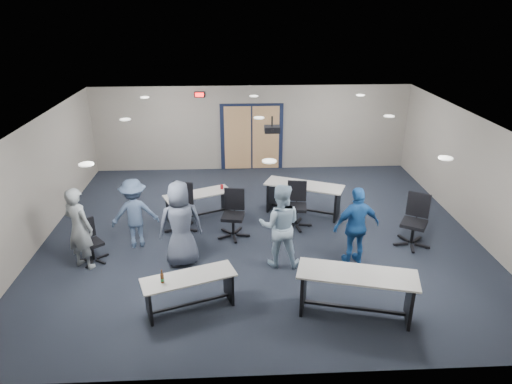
{
  "coord_description": "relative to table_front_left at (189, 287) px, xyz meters",
  "views": [
    {
      "loc": [
        -0.59,
        -9.65,
        5.16
      ],
      "look_at": [
        -0.11,
        -0.3,
        1.18
      ],
      "focal_mm": 32.0,
      "sensor_mm": 36.0,
      "label": 1
    }
  ],
  "objects": [
    {
      "name": "floor",
      "position": [
        1.43,
        2.83,
        -0.46
      ],
      "size": [
        10.0,
        10.0,
        0.0
      ],
      "primitive_type": "plane",
      "color": "black",
      "rests_on": "ground"
    },
    {
      "name": "back_wall",
      "position": [
        1.43,
        7.33,
        0.89
      ],
      "size": [
        10.0,
        0.04,
        2.7
      ],
      "primitive_type": "cube",
      "color": "gray",
      "rests_on": "floor"
    },
    {
      "name": "front_wall",
      "position": [
        1.43,
        -1.67,
        0.89
      ],
      "size": [
        10.0,
        0.04,
        2.7
      ],
      "primitive_type": "cube",
      "color": "gray",
      "rests_on": "floor"
    },
    {
      "name": "left_wall",
      "position": [
        -3.57,
        2.83,
        0.89
      ],
      "size": [
        0.04,
        9.0,
        2.7
      ],
      "primitive_type": "cube",
      "color": "gray",
      "rests_on": "floor"
    },
    {
      "name": "right_wall",
      "position": [
        6.43,
        2.83,
        0.89
      ],
      "size": [
        0.04,
        9.0,
        2.7
      ],
      "primitive_type": "cube",
      "color": "gray",
      "rests_on": "floor"
    },
    {
      "name": "ceiling",
      "position": [
        1.43,
        2.83,
        2.24
      ],
      "size": [
        10.0,
        9.0,
        0.04
      ],
      "primitive_type": "cube",
      "color": "white",
      "rests_on": "back_wall"
    },
    {
      "name": "double_door",
      "position": [
        1.43,
        7.29,
        0.59
      ],
      "size": [
        2.0,
        0.07,
        2.2
      ],
      "color": "black",
      "rests_on": "back_wall"
    },
    {
      "name": "exit_sign",
      "position": [
        -0.17,
        7.28,
        1.99
      ],
      "size": [
        0.32,
        0.07,
        0.18
      ],
      "color": "black",
      "rests_on": "back_wall"
    },
    {
      "name": "ceiling_projector",
      "position": [
        1.73,
        3.33,
        1.94
      ],
      "size": [
        0.35,
        0.32,
        0.37
      ],
      "color": "black",
      "rests_on": "ceiling"
    },
    {
      "name": "ceiling_can_lights",
      "position": [
        1.43,
        3.08,
        2.21
      ],
      "size": [
        6.24,
        5.74,
        0.02
      ],
      "primitive_type": null,
      "color": "silver",
      "rests_on": "ceiling"
    },
    {
      "name": "table_front_left",
      "position": [
        0.0,
        0.0,
        0.0
      ],
      "size": [
        1.74,
        1.07,
        0.92
      ],
      "rotation": [
        0.0,
        0.0,
        0.34
      ],
      "color": "#AAA8A0",
      "rests_on": "floor"
    },
    {
      "name": "table_front_right",
      "position": [
        2.92,
        -0.29,
        0.1
      ],
      "size": [
        2.15,
        1.18,
        0.83
      ],
      "rotation": [
        0.0,
        0.0,
        -0.26
      ],
      "color": "#AAA8A0",
      "rests_on": "floor"
    },
    {
      "name": "table_back_left",
      "position": [
        -0.07,
        3.7,
        0.01
      ],
      "size": [
        1.76,
        1.19,
        0.79
      ],
      "rotation": [
        0.0,
        0.0,
        0.42
      ],
      "color": "#AAA8A0",
      "rests_on": "floor"
    },
    {
      "name": "table_back_right",
      "position": [
        2.62,
        3.84,
        0.09
      ],
      "size": [
        2.08,
        1.39,
        0.8
      ],
      "rotation": [
        0.0,
        0.0,
        -0.41
      ],
      "color": "#AAA8A0",
      "rests_on": "floor"
    },
    {
      "name": "chair_back_a",
      "position": [
        -0.46,
        3.03,
        0.12
      ],
      "size": [
        0.92,
        0.92,
        1.17
      ],
      "primitive_type": null,
      "rotation": [
        0.0,
        0.0,
        -0.31
      ],
      "color": "black",
      "rests_on": "floor"
    },
    {
      "name": "chair_back_b",
      "position": [
        0.8,
        2.68,
        0.1
      ],
      "size": [
        0.82,
        0.82,
        1.12
      ],
      "primitive_type": null,
      "rotation": [
        0.0,
        0.0,
        -0.18
      ],
      "color": "black",
      "rests_on": "floor"
    },
    {
      "name": "chair_back_c",
      "position": [
        2.33,
        3.12,
        0.09
      ],
      "size": [
        0.79,
        0.79,
        1.11
      ],
      "primitive_type": null,
      "rotation": [
        0.0,
        0.0,
        -0.15
      ],
      "color": "black",
      "rests_on": "floor"
    },
    {
      "name": "chair_loose_left",
      "position": [
        -2.18,
        1.73,
        -0.0
      ],
      "size": [
        0.82,
        0.82,
        0.92
      ],
      "primitive_type": null,
      "rotation": [
        0.0,
        0.0,
        0.7
      ],
      "color": "black",
      "rests_on": "floor"
    },
    {
      "name": "chair_loose_right",
      "position": [
        4.82,
        2.05,
        0.13
      ],
      "size": [
        1.03,
        1.03,
        1.19
      ],
      "primitive_type": null,
      "rotation": [
        0.0,
        0.0,
        -0.55
      ],
      "color": "black",
      "rests_on": "floor"
    },
    {
      "name": "person_gray",
      "position": [
        -2.31,
        1.54,
        0.42
      ],
      "size": [
        0.77,
        0.68,
        1.77
      ],
      "primitive_type": "imported",
      "rotation": [
        0.0,
        0.0,
        2.64
      ],
      "color": "gray",
      "rests_on": "floor"
    },
    {
      "name": "person_plaid",
      "position": [
        -0.27,
        1.57,
        0.45
      ],
      "size": [
        1.0,
        0.77,
        1.83
      ],
      "primitive_type": "imported",
      "rotation": [
        0.0,
        0.0,
        3.37
      ],
      "color": "#4D556A",
      "rests_on": "floor"
    },
    {
      "name": "person_lightblue",
      "position": [
        1.76,
        1.42,
        0.44
      ],
      "size": [
        0.94,
        0.77,
        1.8
      ],
      "primitive_type": "imported",
      "rotation": [
        0.0,
        0.0,
        3.03
      ],
      "color": "#A6C4DC",
      "rests_on": "floor"
    },
    {
      "name": "person_navy",
      "position": [
        3.34,
        1.41,
        0.39
      ],
      "size": [
        1.06,
        0.62,
        1.7
      ],
      "primitive_type": "imported",
      "rotation": [
        0.0,
        0.0,
        3.36
      ],
      "color": "#1A4D92",
      "rests_on": "floor"
    },
    {
      "name": "person_back",
      "position": [
        -1.37,
        2.37,
        0.34
      ],
      "size": [
        1.13,
        0.78,
        1.6
      ],
      "primitive_type": "imported",
      "rotation": [
        0.0,
        0.0,
        3.33
      ],
      "color": "#44597C",
      "rests_on": "floor"
    }
  ]
}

